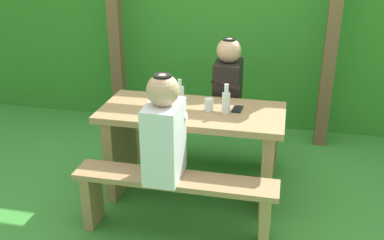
# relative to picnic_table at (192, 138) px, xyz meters

# --- Properties ---
(ground_plane) EXTENTS (12.00, 12.00, 0.00)m
(ground_plane) POSITION_rel_picnic_table_xyz_m (0.00, 0.00, -0.50)
(ground_plane) COLOR #3A8934
(hedge_backdrop) EXTENTS (6.40, 0.96, 2.17)m
(hedge_backdrop) POSITION_rel_picnic_table_xyz_m (0.00, 1.98, 0.58)
(hedge_backdrop) COLOR #308126
(hedge_backdrop) RESTS_ON ground_plane
(pergola_post_left) EXTENTS (0.12, 0.12, 2.08)m
(pergola_post_left) POSITION_rel_picnic_table_xyz_m (-1.07, 1.20, 0.53)
(pergola_post_left) COLOR brown
(pergola_post_left) RESTS_ON ground_plane
(pergola_post_right) EXTENTS (0.12, 0.12, 2.08)m
(pergola_post_right) POSITION_rel_picnic_table_xyz_m (1.07, 1.20, 0.53)
(pergola_post_right) COLOR brown
(pergola_post_right) RESTS_ON ground_plane
(picnic_table) EXTENTS (1.40, 0.64, 0.74)m
(picnic_table) POSITION_rel_picnic_table_xyz_m (0.00, 0.00, 0.00)
(picnic_table) COLOR #9E7A51
(picnic_table) RESTS_ON ground_plane
(bench_near) EXTENTS (1.40, 0.24, 0.46)m
(bench_near) POSITION_rel_picnic_table_xyz_m (0.00, -0.55, -0.17)
(bench_near) COLOR #9E7A51
(bench_near) RESTS_ON ground_plane
(bench_far) EXTENTS (1.40, 0.24, 0.46)m
(bench_far) POSITION_rel_picnic_table_xyz_m (0.00, 0.55, -0.17)
(bench_far) COLOR #9E7A51
(bench_far) RESTS_ON ground_plane
(person_white_shirt) EXTENTS (0.25, 0.35, 0.72)m
(person_white_shirt) POSITION_rel_picnic_table_xyz_m (-0.07, -0.54, 0.29)
(person_white_shirt) COLOR silver
(person_white_shirt) RESTS_ON bench_near
(person_black_coat) EXTENTS (0.25, 0.35, 0.72)m
(person_black_coat) POSITION_rel_picnic_table_xyz_m (0.20, 0.54, 0.29)
(person_black_coat) COLOR black
(person_black_coat) RESTS_ON bench_far
(drinking_glass) EXTENTS (0.07, 0.07, 0.09)m
(drinking_glass) POSITION_rel_picnic_table_xyz_m (0.13, 0.01, 0.29)
(drinking_glass) COLOR silver
(drinking_glass) RESTS_ON picnic_table
(bottle_left) EXTENTS (0.07, 0.07, 0.22)m
(bottle_left) POSITION_rel_picnic_table_xyz_m (-0.11, 0.06, 0.32)
(bottle_left) COLOR silver
(bottle_left) RESTS_ON picnic_table
(bottle_right) EXTENTS (0.07, 0.07, 0.23)m
(bottle_right) POSITION_rel_picnic_table_xyz_m (-0.20, 0.07, 0.33)
(bottle_right) COLOR silver
(bottle_right) RESTS_ON picnic_table
(bottle_center) EXTENTS (0.06, 0.06, 0.22)m
(bottle_center) POSITION_rel_picnic_table_xyz_m (0.26, -0.01, 0.33)
(bottle_center) COLOR silver
(bottle_center) RESTS_ON picnic_table
(cell_phone) EXTENTS (0.08, 0.14, 0.01)m
(cell_phone) POSITION_rel_picnic_table_xyz_m (0.34, 0.07, 0.24)
(cell_phone) COLOR black
(cell_phone) RESTS_ON picnic_table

